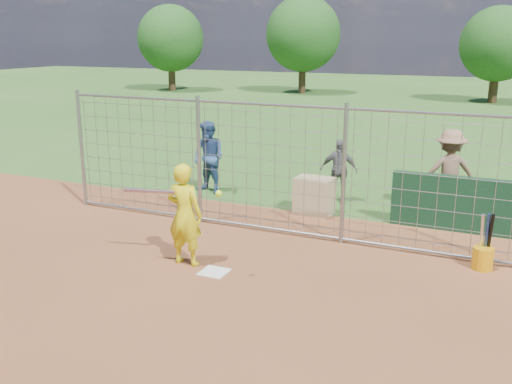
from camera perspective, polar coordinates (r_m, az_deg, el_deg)
The scene contains 13 objects.
ground at distance 9.58m, azimuth -3.64°, elevation -7.62°, with size 100.00×100.00×0.00m, color #2D591E.
infield_dirt at distance 7.35m, azimuth -15.02°, elevation -15.69°, with size 18.00×18.00×0.00m, color brown.
home_plate at distance 9.41m, azimuth -4.21°, elevation -7.99°, with size 0.43×0.43×0.02m, color silver.
dugout_wall at distance 11.84m, azimuth 19.63°, elevation -1.16°, with size 2.60×0.20×1.10m, color #11381E.
batter at distance 9.51m, azimuth -7.15°, elevation -2.27°, with size 0.64×0.42×1.75m, color yellow.
bystander_a at distance 13.90m, azimuth -4.75°, elevation 3.46°, with size 0.86×0.67×1.76m, color navy.
bystander_b at distance 13.29m, azimuth 8.26°, elevation 2.15°, with size 0.86×0.36×1.47m, color #5E5E63.
bystander_c at distance 12.89m, azimuth 18.74°, elevation 1.92°, with size 1.19×0.68×1.84m, color #89624B.
equipment_bin at distance 12.35m, azimuth 5.84°, elevation -0.39°, with size 0.80×0.55×0.80m, color #C8B77D.
equipment_in_play at distance 9.25m, azimuth -9.08°, elevation 0.04°, with size 1.85×0.36×0.24m.
bucket_with_bats at distance 10.15m, azimuth 21.76°, elevation -5.88°, with size 0.34×0.36×0.97m.
backstop_fence at distance 10.91m, azimuth 1.15°, elevation 2.24°, with size 9.08×0.08×2.60m.
tree_line at distance 35.92m, azimuth 23.34°, elevation 14.11°, with size 44.66×6.72×6.48m.
Camera 1 is at (4.16, -7.78, 3.73)m, focal length 40.00 mm.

